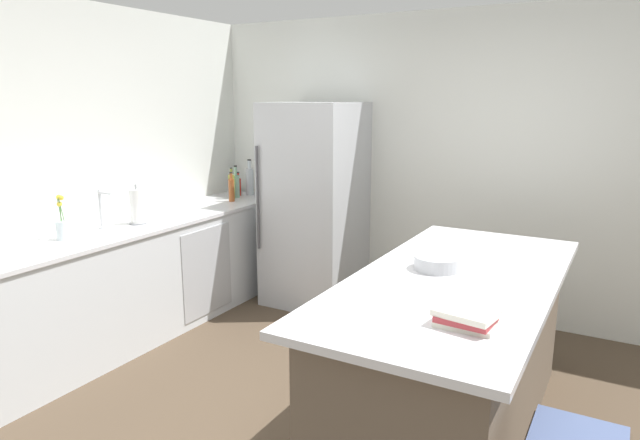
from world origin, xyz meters
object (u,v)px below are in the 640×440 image
object	(u,v)px
kitchen_island	(452,355)
mixing_bowl	(437,263)
vinegar_bottle	(231,189)
sink_faucet	(102,209)
gin_bottle	(236,185)
flower_vase	(62,227)
olive_oil_bottle	(232,186)
hot_sauce_bottle	(238,186)
refrigerator	(315,205)
cookbook_stack	(466,318)
paper_towel_roll	(137,207)
soda_bottle	(250,181)

from	to	relation	value
kitchen_island	mixing_bowl	world-z (taller)	mixing_bowl
kitchen_island	vinegar_bottle	xyz separation A→B (m)	(-2.53, 1.26, 0.56)
sink_faucet	gin_bottle	size ratio (longest dim) A/B	0.95
sink_faucet	vinegar_bottle	world-z (taller)	sink_faucet
kitchen_island	flower_vase	xyz separation A→B (m)	(-2.64, -0.48, 0.53)
sink_faucet	olive_oil_bottle	xyz separation A→B (m)	(0.04, 1.49, -0.03)
hot_sauce_bottle	gin_bottle	size ratio (longest dim) A/B	0.76
refrigerator	vinegar_bottle	distance (m)	0.82
vinegar_bottle	cookbook_stack	bearing A→B (deg)	-34.59
refrigerator	paper_towel_roll	bearing A→B (deg)	-121.79
olive_oil_bottle	hot_sauce_bottle	bearing A→B (deg)	107.52
cookbook_stack	olive_oil_bottle	bearing A→B (deg)	144.72
vinegar_bottle	gin_bottle	bearing A→B (deg)	116.90
kitchen_island	flower_vase	distance (m)	2.74
soda_bottle	hot_sauce_bottle	distance (m)	0.13
soda_bottle	gin_bottle	distance (m)	0.19
paper_towel_roll	gin_bottle	distance (m)	1.32
soda_bottle	vinegar_bottle	world-z (taller)	soda_bottle
vinegar_bottle	olive_oil_bottle	bearing A→B (deg)	127.65
olive_oil_bottle	vinegar_bottle	xyz separation A→B (m)	(0.08, -0.11, -0.01)
kitchen_island	flower_vase	bearing A→B (deg)	-169.74
soda_bottle	mixing_bowl	xyz separation A→B (m)	(2.46, -1.57, -0.08)
refrigerator	vinegar_bottle	world-z (taller)	refrigerator
refrigerator	vinegar_bottle	xyz separation A→B (m)	(-0.79, -0.21, 0.11)
vinegar_bottle	kitchen_island	bearing A→B (deg)	-26.41
flower_vase	paper_towel_roll	world-z (taller)	flower_vase
soda_bottle	cookbook_stack	bearing A→B (deg)	-38.94
kitchen_island	flower_vase	size ratio (longest dim) A/B	7.07
sink_faucet	kitchen_island	bearing A→B (deg)	2.72
olive_oil_bottle	mixing_bowl	xyz separation A→B (m)	(2.48, -1.29, -0.06)
flower_vase	cookbook_stack	bearing A→B (deg)	-3.32
kitchen_island	mixing_bowl	distance (m)	0.52
mixing_bowl	paper_towel_roll	bearing A→B (deg)	178.51
soda_bottle	hot_sauce_bottle	bearing A→B (deg)	-126.81
olive_oil_bottle	gin_bottle	bearing A→B (deg)	99.49
hot_sauce_bottle	refrigerator	bearing A→B (deg)	-4.41
refrigerator	sink_faucet	world-z (taller)	refrigerator
olive_oil_bottle	mixing_bowl	size ratio (longest dim) A/B	1.18
kitchen_island	olive_oil_bottle	xyz separation A→B (m)	(-2.61, 1.37, 0.56)
soda_bottle	olive_oil_bottle	size ratio (longest dim) A/B	1.17
paper_towel_roll	vinegar_bottle	bearing A→B (deg)	87.89
olive_oil_bottle	cookbook_stack	world-z (taller)	olive_oil_bottle
sink_faucet	soda_bottle	distance (m)	1.77
vinegar_bottle	soda_bottle	bearing A→B (deg)	100.04
refrigerator	paper_towel_roll	world-z (taller)	refrigerator
vinegar_bottle	sink_faucet	bearing A→B (deg)	-95.23
sink_faucet	olive_oil_bottle	distance (m)	1.49
refrigerator	mixing_bowl	size ratio (longest dim) A/B	7.07
refrigerator	kitchen_island	bearing A→B (deg)	-40.13
paper_towel_roll	refrigerator	bearing A→B (deg)	58.21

